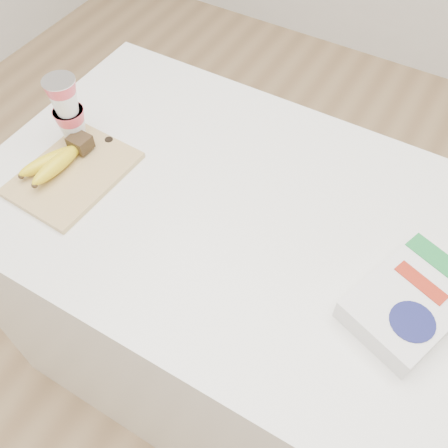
% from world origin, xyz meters
% --- Properties ---
extents(table, '(1.15, 0.77, 0.86)m').
position_xyz_m(table, '(0.00, 0.00, 0.43)').
color(table, white).
rests_on(table, ground).
extents(cutting_board, '(0.22, 0.28, 0.01)m').
position_xyz_m(cutting_board, '(-0.35, -0.11, 0.87)').
color(cutting_board, tan).
rests_on(cutting_board, table).
extents(bananas, '(0.09, 0.18, 0.05)m').
position_xyz_m(bananas, '(-0.39, -0.11, 0.90)').
color(bananas, '#382816').
rests_on(bananas, cutting_board).
extents(yogurt_stack, '(0.08, 0.08, 0.17)m').
position_xyz_m(yogurt_stack, '(-0.42, -0.02, 0.97)').
color(yogurt_stack, white).
rests_on(yogurt_stack, cutting_board).
extents(cereal_box, '(0.23, 0.28, 0.05)m').
position_xyz_m(cereal_box, '(0.42, -0.05, 0.89)').
color(cereal_box, silver).
rests_on(cereal_box, table).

